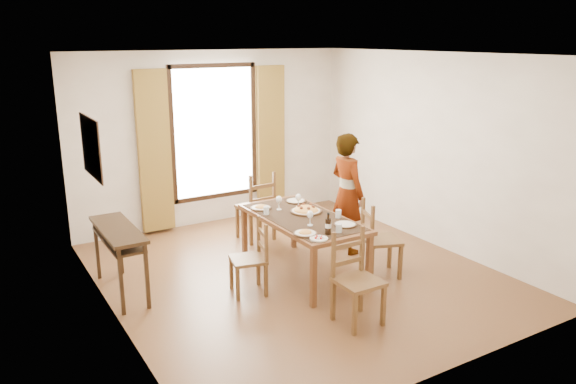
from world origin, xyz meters
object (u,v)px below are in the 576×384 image
man (347,193)px  pasta_platter (306,208)px  dining_table (303,222)px  console_table (118,237)px

man → pasta_platter: bearing=103.9°
dining_table → pasta_platter: pasta_platter is taller
console_table → pasta_platter: size_ratio=3.00×
dining_table → man: man is taller
dining_table → man: 1.02m
console_table → man: 3.06m
dining_table → pasta_platter: size_ratio=4.48×
console_table → man: bearing=-5.0°
console_table → pasta_platter: bearing=-12.6°
man → pasta_platter: size_ratio=4.15×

